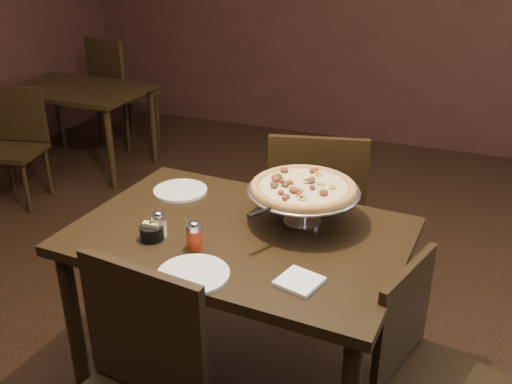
% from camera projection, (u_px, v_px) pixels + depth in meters
% --- Properties ---
extents(room, '(6.04, 7.04, 2.84)m').
position_uv_depth(room, '(234.00, 80.00, 1.98)').
color(room, black).
rests_on(room, ground).
extents(dining_table, '(1.33, 0.93, 0.80)m').
position_uv_depth(dining_table, '(240.00, 254.00, 2.28)').
color(dining_table, black).
rests_on(dining_table, ground).
extents(background_table, '(1.10, 0.74, 0.69)m').
position_uv_depth(background_table, '(79.00, 98.00, 4.70)').
color(background_table, black).
rests_on(background_table, ground).
extents(pizza_stand, '(0.45, 0.45, 0.19)m').
position_uv_depth(pizza_stand, '(303.00, 188.00, 2.24)').
color(pizza_stand, '#BCBBC3').
rests_on(pizza_stand, dining_table).
extents(parmesan_shaker, '(0.06, 0.06, 0.11)m').
position_uv_depth(parmesan_shaker, '(159.00, 224.00, 2.18)').
color(parmesan_shaker, beige).
rests_on(parmesan_shaker, dining_table).
extents(pepper_flake_shaker, '(0.06, 0.06, 0.11)m').
position_uv_depth(pepper_flake_shaker, '(195.00, 236.00, 2.09)').
color(pepper_flake_shaker, '#9B280E').
rests_on(pepper_flake_shaker, dining_table).
extents(packet_caddy, '(0.09, 0.09, 0.07)m').
position_uv_depth(packet_caddy, '(152.00, 232.00, 2.17)').
color(packet_caddy, black).
rests_on(packet_caddy, dining_table).
extents(napkin_stack, '(0.16, 0.16, 0.01)m').
position_uv_depth(napkin_stack, '(299.00, 281.00, 1.91)').
color(napkin_stack, white).
rests_on(napkin_stack, dining_table).
extents(plate_left, '(0.24, 0.24, 0.01)m').
position_uv_depth(plate_left, '(180.00, 191.00, 2.56)').
color(plate_left, silver).
rests_on(plate_left, dining_table).
extents(plate_near, '(0.25, 0.25, 0.01)m').
position_uv_depth(plate_near, '(193.00, 274.00, 1.95)').
color(plate_near, silver).
rests_on(plate_near, dining_table).
extents(serving_spatula, '(0.13, 0.13, 0.02)m').
position_uv_depth(serving_spatula, '(259.00, 213.00, 2.05)').
color(serving_spatula, '#BCBBC3').
rests_on(serving_spatula, pizza_stand).
extents(chair_far, '(0.57, 0.57, 1.01)m').
position_uv_depth(chair_far, '(316.00, 213.00, 2.93)').
color(chair_far, black).
rests_on(chair_far, ground).
extents(chair_side, '(0.49, 0.49, 0.85)m').
position_uv_depth(chair_side, '(428.00, 369.00, 2.02)').
color(chair_side, black).
rests_on(chair_side, ground).
extents(bg_chair_far, '(0.57, 0.57, 1.00)m').
position_uv_depth(bg_chair_far, '(119.00, 88.00, 5.22)').
color(bg_chair_far, black).
rests_on(bg_chair_far, ground).
extents(bg_chair_near, '(0.47, 0.47, 0.84)m').
position_uv_depth(bg_chair_near, '(16.00, 141.00, 4.17)').
color(bg_chair_near, black).
rests_on(bg_chair_near, ground).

